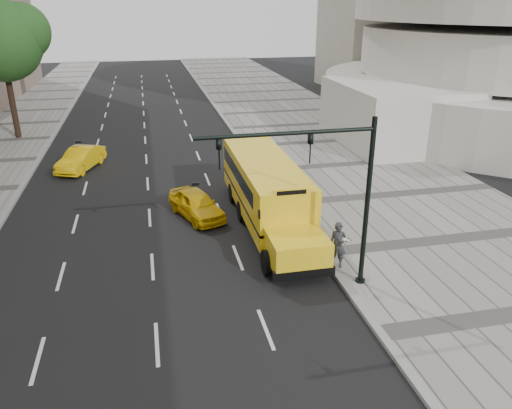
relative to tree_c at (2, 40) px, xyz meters
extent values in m
plane|color=black|center=(10.39, -17.43, -7.27)|extent=(140.00, 140.00, 0.00)
cube|color=gray|center=(22.39, -17.43, -7.19)|extent=(12.00, 140.00, 0.15)
cube|color=gray|center=(16.39, -17.43, -7.19)|extent=(0.30, 140.00, 0.15)
cube|color=silver|center=(27.39, -7.43, -5.07)|extent=(8.00, 10.00, 4.40)
cylinder|color=black|center=(-0.11, 0.00, -4.06)|extent=(0.44, 0.44, 6.42)
sphere|color=#1B4416|center=(-0.11, 0.00, -0.04)|extent=(5.78, 5.78, 5.78)
sphere|color=#1B4416|center=(1.34, 0.30, 0.56)|extent=(4.05, 4.05, 4.05)
cube|color=yellow|center=(14.89, -18.77, -5.49)|extent=(2.50, 9.00, 2.45)
cube|color=yellow|center=(14.89, -24.27, -6.17)|extent=(2.20, 2.00, 1.10)
cube|color=black|center=(14.89, -25.15, -6.72)|extent=(2.38, 0.25, 0.35)
cube|color=black|center=(14.89, -18.77, -6.02)|extent=(2.52, 9.00, 0.12)
cube|color=black|center=(14.89, -23.21, -5.02)|extent=(2.05, 0.10, 0.90)
cube|color=black|center=(14.89, -18.27, -5.02)|extent=(2.52, 7.50, 0.70)
cube|color=yellow|center=(14.89, -23.22, -4.22)|extent=(1.40, 0.12, 0.28)
ellipsoid|color=silver|center=(16.41, -25.67, -5.37)|extent=(0.32, 0.32, 0.14)
cylinder|color=black|center=(16.17, -25.45, -5.57)|extent=(0.36, 0.47, 0.58)
cylinder|color=black|center=(13.76, -23.97, -6.77)|extent=(0.30, 1.00, 1.00)
cylinder|color=black|center=(16.02, -23.97, -6.77)|extent=(0.30, 1.00, 1.00)
cylinder|color=black|center=(13.76, -18.77, -6.77)|extent=(0.30, 1.00, 1.00)
cylinder|color=black|center=(16.02, -18.77, -6.77)|extent=(0.30, 1.00, 1.00)
cylinder|color=black|center=(13.76, -16.27, -6.77)|extent=(0.30, 1.00, 1.00)
cylinder|color=black|center=(16.02, -16.27, -6.77)|extent=(0.30, 1.00, 1.00)
imported|color=#E6B409|center=(11.69, -17.83, -6.60)|extent=(2.84, 4.23, 1.34)
imported|color=#E6B409|center=(5.39, -8.82, -6.57)|extent=(2.92, 4.45, 1.39)
imported|color=#2C2D33|center=(16.54, -24.25, -6.18)|extent=(0.81, 0.69, 1.87)
cylinder|color=black|center=(16.99, -25.54, -4.07)|extent=(0.18, 0.18, 6.40)
cylinder|color=black|center=(16.99, -25.54, -7.14)|extent=(0.36, 0.36, 0.25)
cylinder|color=black|center=(13.99, -25.54, -1.27)|extent=(6.00, 0.14, 0.14)
imported|color=black|center=(14.79, -25.54, -1.82)|extent=(0.16, 0.20, 1.00)
imported|color=black|center=(11.79, -25.54, -1.82)|extent=(0.16, 0.20, 1.00)
camera|label=1|loc=(9.67, -40.53, 2.69)|focal=35.00mm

